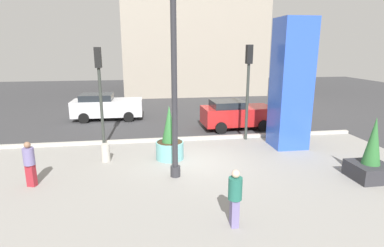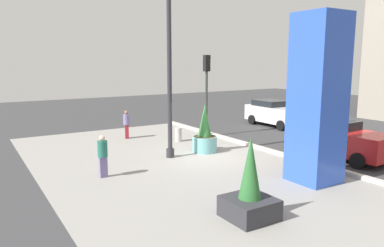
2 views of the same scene
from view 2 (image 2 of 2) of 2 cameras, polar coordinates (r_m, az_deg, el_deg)
The scene contains 14 objects.
ground_plane at distance 18.84m, azimuth 12.36°, elevation -3.60°, with size 60.00×60.00×0.00m, color #38383A.
plaza_pavement at distance 15.37m, azimuth -3.99°, elevation -6.39°, with size 18.00×10.00×0.02m, color gray.
curb_strip at distance 18.23m, azimuth 10.38°, elevation -3.71°, with size 18.00×0.24×0.16m, color #B7B2A8.
lamp_post at distance 15.92m, azimuth -3.54°, elevation 7.96°, with size 0.44×0.44×7.73m.
art_pillar_blue at distance 13.39m, azimuth 19.00°, elevation 3.55°, with size 1.50×1.50×5.87m, color blue.
potted_plant_near_right at distance 17.27m, azimuth 1.98°, elevation -1.80°, with size 1.17×1.17×2.29m.
potted_plant_curbside at distance 10.16m, azimuth 9.00°, elevation -10.53°, with size 1.27×1.27×2.28m.
concrete_bollard at distance 19.60m, azimuth -2.14°, elevation -1.75°, with size 0.36×0.36×0.75m, color #B2ADA3.
traffic_light_far_side at distance 15.42m, azimuth 17.69°, elevation 5.23°, with size 0.28×0.42×4.72m.
traffic_light_corner at distance 20.59m, azimuth 2.30°, elevation 6.49°, with size 0.28×0.42×4.61m.
car_curb_west at distance 17.44m, azimuth 22.51°, elevation -2.36°, with size 4.08×2.25×1.64m.
car_intersection at distance 24.97m, azimuth 12.92°, elevation 1.58°, with size 4.45×2.10×1.67m.
pedestrian_by_curb at distance 20.60m, azimuth -10.16°, elevation 0.06°, with size 0.46×0.46×1.58m.
pedestrian_crossing at distance 13.84m, azimuth -13.77°, elevation -4.68°, with size 0.37×0.37×1.59m.
Camera 2 is at (13.06, -8.91, 4.22)m, focal length 34.17 mm.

